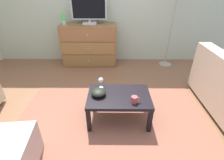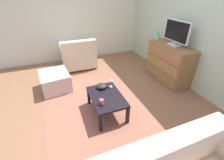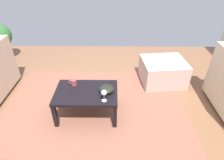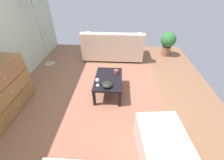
% 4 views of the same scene
% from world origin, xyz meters
% --- Properties ---
extents(ground_plane, '(5.69, 4.66, 0.05)m').
position_xyz_m(ground_plane, '(0.00, 0.00, -0.03)').
color(ground_plane, brown).
extents(wall_accent_rear, '(5.69, 0.12, 2.55)m').
position_xyz_m(wall_accent_rear, '(0.00, 2.09, 1.28)').
color(wall_accent_rear, '#B1C3AB').
rests_on(wall_accent_rear, ground_plane).
extents(wall_plain_left, '(0.12, 4.66, 2.55)m').
position_xyz_m(wall_plain_left, '(-2.61, 0.00, 1.28)').
color(wall_plain_left, beige).
rests_on(wall_plain_left, ground_plane).
extents(area_rug, '(2.60, 1.90, 0.01)m').
position_xyz_m(area_rug, '(0.20, -0.20, 0.00)').
color(area_rug, '#8C5643').
rests_on(area_rug, ground_plane).
extents(dresser, '(1.17, 0.49, 0.89)m').
position_xyz_m(dresser, '(-0.32, 1.78, 0.45)').
color(dresser, olive).
rests_on(dresser, ground_plane).
extents(tv, '(0.71, 0.18, 0.54)m').
position_xyz_m(tv, '(-0.28, 1.80, 1.18)').
color(tv, silver).
rests_on(tv, dresser).
extents(lava_lamp, '(0.09, 0.09, 0.33)m').
position_xyz_m(lava_lamp, '(-0.80, 1.73, 1.04)').
color(lava_lamp, '#B7B7BC').
rests_on(lava_lamp, dresser).
extents(coffee_table, '(0.81, 0.54, 0.38)m').
position_xyz_m(coffee_table, '(0.29, -0.04, 0.33)').
color(coffee_table, black).
rests_on(coffee_table, ground_plane).
extents(wine_glass, '(0.07, 0.07, 0.16)m').
position_xyz_m(wine_glass, '(0.04, 0.14, 0.50)').
color(wine_glass, silver).
rests_on(wine_glass, coffee_table).
extents(mug, '(0.11, 0.08, 0.08)m').
position_xyz_m(mug, '(0.47, -0.19, 0.42)').
color(mug, '#A84647').
rests_on(mug, coffee_table).
extents(bowl_decorative, '(0.19, 0.19, 0.09)m').
position_xyz_m(bowl_decorative, '(0.02, -0.04, 0.42)').
color(bowl_decorative, black).
rests_on(bowl_decorative, coffee_table).
extents(armchair, '(0.80, 0.92, 0.85)m').
position_xyz_m(armchair, '(-1.85, -0.12, 0.35)').
color(armchair, '#332319').
rests_on(armchair, ground_plane).
extents(ottoman, '(0.76, 0.67, 0.40)m').
position_xyz_m(ottoman, '(-0.90, -0.85, 0.20)').
color(ottoman, '#C7ACA5').
rests_on(ottoman, ground_plane).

